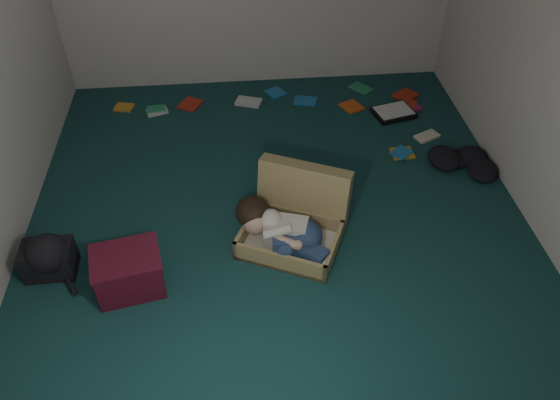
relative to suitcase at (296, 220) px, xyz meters
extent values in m
plane|color=#163F3F|center=(-0.12, 0.17, -0.16)|extent=(4.50, 4.50, 0.00)
plane|color=silver|center=(-0.12, -2.08, 1.14)|extent=(4.50, 0.00, 4.50)
cube|color=tan|center=(-0.06, -0.13, -0.08)|extent=(0.87, 0.77, 0.17)
cube|color=#ECE5CC|center=(-0.06, -0.13, -0.12)|extent=(0.79, 0.69, 0.02)
cube|color=tan|center=(0.08, 0.17, 0.10)|extent=(0.75, 0.51, 0.53)
cube|color=beige|center=(-0.09, -0.14, 0.02)|extent=(0.35, 0.26, 0.23)
sphere|color=tan|center=(-0.31, -0.07, 0.08)|extent=(0.20, 0.20, 0.20)
ellipsoid|color=black|center=(-0.33, 0.00, 0.11)|extent=(0.26, 0.27, 0.23)
ellipsoid|color=navy|center=(0.06, -0.20, 0.02)|extent=(0.24, 0.27, 0.23)
cube|color=navy|center=(-0.07, -0.27, 0.01)|extent=(0.27, 0.15, 0.14)
cube|color=navy|center=(0.07, -0.34, -0.02)|extent=(0.27, 0.26, 0.11)
sphere|color=white|center=(0.17, -0.35, -0.04)|extent=(0.11, 0.11, 0.11)
sphere|color=white|center=(0.14, -0.42, -0.05)|extent=(0.10, 0.10, 0.10)
cylinder|color=tan|center=(-0.10, -0.29, 0.06)|extent=(0.20, 0.14, 0.07)
cube|color=#501021|center=(-1.22, -0.41, -0.01)|extent=(0.51, 0.43, 0.30)
cube|color=#501021|center=(-1.22, -0.41, 0.15)|extent=(0.53, 0.45, 0.02)
cube|color=black|center=(1.19, 1.60, -0.13)|extent=(0.46, 0.39, 0.05)
cube|color=white|center=(1.19, 1.60, -0.11)|extent=(0.41, 0.34, 0.01)
cube|color=gold|center=(-1.55, 1.98, -0.15)|extent=(0.21, 0.16, 0.02)
cube|color=#B52B18|center=(-0.87, 1.98, -0.15)|extent=(0.26, 0.25, 0.02)
cube|color=silver|center=(-0.26, 1.96, -0.15)|extent=(0.21, 0.24, 0.02)
cube|color=#2071B1|center=(0.33, 1.93, -0.15)|extent=(0.22, 0.25, 0.02)
cube|color=#E8571B|center=(0.80, 1.77, -0.15)|extent=(0.26, 0.24, 0.02)
cube|color=#27905C|center=(0.97, 2.12, -0.15)|extent=(0.22, 0.17, 0.02)
cube|color=#A0286F|center=(1.37, 1.66, -0.15)|extent=(0.26, 0.25, 0.02)
cube|color=beige|center=(1.42, 1.18, -0.15)|extent=(0.19, 0.23, 0.02)
cube|color=gold|center=(1.11, 0.93, -0.15)|extent=(0.23, 0.25, 0.02)
cube|color=#B52B18|center=(1.42, 1.93, -0.15)|extent=(0.26, 0.23, 0.02)
cube|color=silver|center=(-1.20, 1.87, -0.15)|extent=(0.23, 0.19, 0.02)
cube|color=#2071B1|center=(0.04, 2.12, -0.15)|extent=(0.26, 0.26, 0.02)
camera|label=1|loc=(-0.41, -2.99, 2.92)|focal=35.00mm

